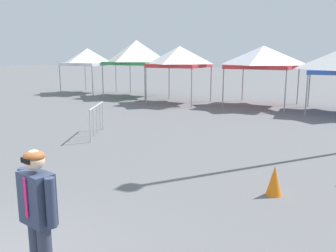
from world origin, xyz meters
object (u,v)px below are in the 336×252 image
(canopy_tent_behind_right, at_px, (179,57))
(canopy_tent_left_of_center, at_px, (88,57))
(crowd_barrier_near_person, at_px, (97,114))
(canopy_tent_far_left, at_px, (263,57))
(traffic_cone_lot_center, at_px, (274,181))
(canopy_tent_behind_center, at_px, (136,52))
(person_foreground, at_px, (38,214))

(canopy_tent_behind_right, bearing_deg, canopy_tent_left_of_center, 166.40)
(crowd_barrier_near_person, bearing_deg, canopy_tent_left_of_center, 129.90)
(canopy_tent_far_left, bearing_deg, canopy_tent_left_of_center, 175.08)
(canopy_tent_left_of_center, distance_m, canopy_tent_far_left, 12.76)
(canopy_tent_behind_right, relative_size, canopy_tent_far_left, 0.91)
(crowd_barrier_near_person, relative_size, traffic_cone_lot_center, 3.12)
(canopy_tent_behind_center, relative_size, crowd_barrier_near_person, 1.92)
(person_foreground, bearing_deg, canopy_tent_left_of_center, 127.49)
(canopy_tent_left_of_center, xyz_separation_m, canopy_tent_far_left, (12.71, -1.09, 0.04))
(person_foreground, bearing_deg, canopy_tent_behind_right, 109.73)
(canopy_tent_behind_right, distance_m, canopy_tent_far_left, 4.62)
(canopy_tent_behind_right, xyz_separation_m, canopy_tent_far_left, (4.53, 0.89, -0.01))
(canopy_tent_behind_right, distance_m, traffic_cone_lot_center, 14.36)
(person_foreground, xyz_separation_m, crowd_barrier_near_person, (-4.74, 7.18, -0.28))
(canopy_tent_behind_center, height_order, crowd_barrier_near_person, canopy_tent_behind_center)
(canopy_tent_behind_center, height_order, canopy_tent_behind_right, canopy_tent_behind_center)
(canopy_tent_left_of_center, relative_size, traffic_cone_lot_center, 5.18)
(canopy_tent_behind_center, bearing_deg, canopy_tent_behind_right, -23.29)
(crowd_barrier_near_person, bearing_deg, canopy_tent_far_left, 71.12)
(canopy_tent_left_of_center, relative_size, canopy_tent_behind_right, 0.99)
(canopy_tent_behind_right, bearing_deg, traffic_cone_lot_center, -57.22)
(canopy_tent_far_left, bearing_deg, traffic_cone_lot_center, -76.22)
(canopy_tent_behind_center, xyz_separation_m, traffic_cone_lot_center, (11.57, -13.59, -2.58))
(canopy_tent_far_left, distance_m, crowd_barrier_near_person, 10.75)
(person_foreground, relative_size, traffic_cone_lot_center, 2.89)
(person_foreground, bearing_deg, crowd_barrier_near_person, 123.43)
(canopy_tent_behind_center, xyz_separation_m, canopy_tent_behind_right, (3.90, -1.68, -0.25))
(canopy_tent_behind_center, distance_m, canopy_tent_behind_right, 4.25)
(canopy_tent_behind_center, bearing_deg, traffic_cone_lot_center, -49.60)
(canopy_tent_behind_right, bearing_deg, person_foreground, -70.27)
(canopy_tent_far_left, height_order, traffic_cone_lot_center, canopy_tent_far_left)
(canopy_tent_far_left, bearing_deg, canopy_tent_behind_center, 174.63)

